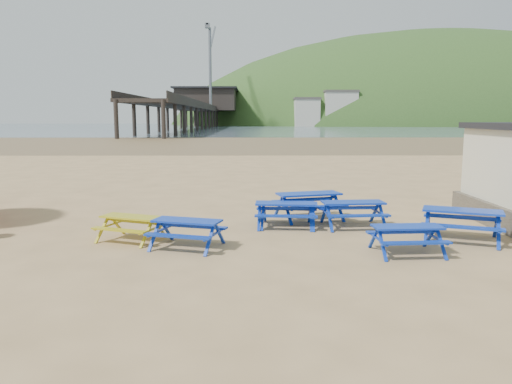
{
  "coord_description": "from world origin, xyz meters",
  "views": [
    {
      "loc": [
        -0.4,
        -13.95,
        3.31
      ],
      "look_at": [
        -0.29,
        1.5,
        1.0
      ],
      "focal_mm": 35.0,
      "sensor_mm": 36.0,
      "label": 1
    }
  ],
  "objects": [
    {
      "name": "picnic_table_blue_e",
      "position": [
        5.28,
        -0.76,
        0.43
      ],
      "size": [
        2.49,
        2.27,
        0.85
      ],
      "rotation": [
        0.0,
        0.0,
        -0.38
      ],
      "color": "#0D36B2",
      "rests_on": "ground"
    },
    {
      "name": "ground",
      "position": [
        0.0,
        0.0,
        0.0
      ],
      "size": [
        400.0,
        400.0,
        0.0
      ],
      "primitive_type": "plane",
      "color": "tan",
      "rests_on": "ground"
    },
    {
      "name": "picnic_table_blue_f",
      "position": [
        3.38,
        -2.1,
        0.35
      ],
      "size": [
        1.75,
        1.45,
        0.7
      ],
      "rotation": [
        0.0,
        0.0,
        0.07
      ],
      "color": "#0D36B2",
      "rests_on": "ground"
    },
    {
      "name": "picnic_table_blue_a",
      "position": [
        1.46,
        2.18,
        0.43
      ],
      "size": [
        2.43,
        2.16,
        0.86
      ],
      "rotation": [
        0.0,
        0.0,
        0.27
      ],
      "color": "#0D36B2",
      "rests_on": "ground"
    },
    {
      "name": "picnic_table_blue_g",
      "position": [
        0.7,
        1.01,
        0.37
      ],
      "size": [
        1.89,
        1.59,
        0.74
      ],
      "rotation": [
        0.0,
        0.0,
        -0.11
      ],
      "color": "#0D36B2",
      "rests_on": "ground"
    },
    {
      "name": "wet_sand",
      "position": [
        0.0,
        55.0,
        0.0
      ],
      "size": [
        400.0,
        400.0,
        0.0
      ],
      "primitive_type": "plane",
      "color": "brown",
      "rests_on": "ground"
    },
    {
      "name": "picnic_table_blue_b",
      "position": [
        0.59,
        1.0,
        0.38
      ],
      "size": [
        1.87,
        1.55,
        0.75
      ],
      "rotation": [
        0.0,
        0.0,
        -0.06
      ],
      "color": "#0D36B2",
      "rests_on": "ground"
    },
    {
      "name": "picnic_table_yellow",
      "position": [
        -3.69,
        -0.71,
        0.34
      ],
      "size": [
        1.98,
        1.8,
        0.68
      ],
      "rotation": [
        0.0,
        0.0,
        -0.37
      ],
      "color": "#ABA610",
      "rests_on": "ground"
    },
    {
      "name": "picnic_table_blue_c",
      "position": [
        2.67,
        0.97,
        0.39
      ],
      "size": [
        1.98,
        1.65,
        0.78
      ],
      "rotation": [
        0.0,
        0.0,
        0.08
      ],
      "color": "#0D36B2",
      "rests_on": "ground"
    },
    {
      "name": "sea",
      "position": [
        0.0,
        170.0,
        0.01
      ],
      "size": [
        400.0,
        400.0,
        0.0
      ],
      "primitive_type": "plane",
      "color": "#475966",
      "rests_on": "ground"
    },
    {
      "name": "headland_town",
      "position": [
        90.0,
        229.68,
        -9.91
      ],
      "size": [
        264.0,
        144.0,
        108.0
      ],
      "color": "#2D4C1E",
      "rests_on": "ground"
    },
    {
      "name": "pier",
      "position": [
        -17.99,
        178.23,
        5.46
      ],
      "size": [
        24.0,
        220.0,
        39.29
      ],
      "color": "black",
      "rests_on": "ground"
    },
    {
      "name": "picnic_table_blue_d",
      "position": [
        -2.07,
        -1.46,
        0.36
      ],
      "size": [
        2.06,
        1.83,
        0.73
      ],
      "rotation": [
        0.0,
        0.0,
        -0.29
      ],
      "color": "#0D36B2",
      "rests_on": "ground"
    }
  ]
}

